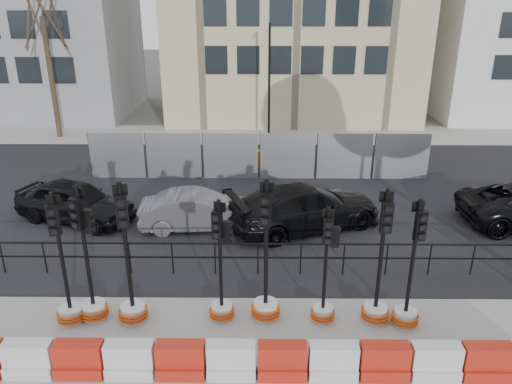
{
  "coord_description": "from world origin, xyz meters",
  "views": [
    {
      "loc": [
        0.06,
        -11.04,
        7.47
      ],
      "look_at": [
        -0.07,
        3.0,
        1.8
      ],
      "focal_mm": 35.0,
      "sensor_mm": 36.0,
      "label": 1
    }
  ],
  "objects_px": {
    "traffic_signal_h": "(407,301)",
    "car_c": "(305,207)",
    "traffic_signal_a": "(68,297)",
    "traffic_signal_d": "(221,292)",
    "car_a": "(75,201)"
  },
  "relations": [
    {
      "from": "car_a",
      "to": "car_c",
      "type": "distance_m",
      "value": 7.93
    },
    {
      "from": "traffic_signal_d",
      "to": "traffic_signal_a",
      "type": "bearing_deg",
      "value": -159.5
    },
    {
      "from": "traffic_signal_d",
      "to": "car_a",
      "type": "relative_size",
      "value": 0.69
    },
    {
      "from": "traffic_signal_d",
      "to": "car_c",
      "type": "bearing_deg",
      "value": 82.27
    },
    {
      "from": "car_a",
      "to": "car_c",
      "type": "relative_size",
      "value": 0.81
    },
    {
      "from": "traffic_signal_a",
      "to": "car_a",
      "type": "xyz_separation_m",
      "value": [
        -1.85,
        5.77,
        0.02
      ]
    },
    {
      "from": "car_a",
      "to": "traffic_signal_h",
      "type": "bearing_deg",
      "value": -100.27
    },
    {
      "from": "traffic_signal_a",
      "to": "traffic_signal_h",
      "type": "xyz_separation_m",
      "value": [
        8.05,
        -0.04,
        -0.02
      ]
    },
    {
      "from": "traffic_signal_a",
      "to": "traffic_signal_h",
      "type": "distance_m",
      "value": 8.05
    },
    {
      "from": "traffic_signal_h",
      "to": "car_c",
      "type": "relative_size",
      "value": 0.58
    },
    {
      "from": "traffic_signal_h",
      "to": "car_c",
      "type": "distance_m",
      "value": 5.68
    },
    {
      "from": "traffic_signal_d",
      "to": "car_c",
      "type": "relative_size",
      "value": 0.56
    },
    {
      "from": "traffic_signal_d",
      "to": "car_c",
      "type": "xyz_separation_m",
      "value": [
        2.43,
        5.1,
        0.01
      ]
    },
    {
      "from": "car_a",
      "to": "car_c",
      "type": "height_order",
      "value": "car_c"
    },
    {
      "from": "traffic_signal_a",
      "to": "traffic_signal_d",
      "type": "relative_size",
      "value": 1.08
    }
  ]
}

